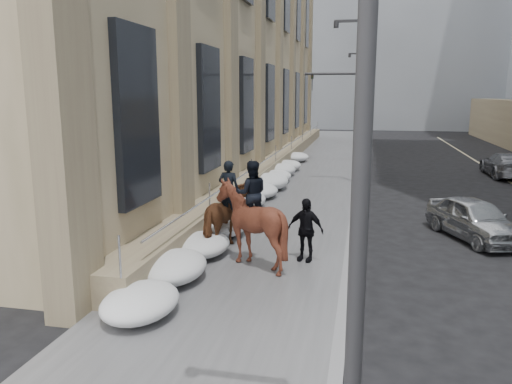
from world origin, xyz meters
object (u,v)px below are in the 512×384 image
mounted_horse_left (227,215)px  mounted_horse_right (250,221)px  pedestrian (305,230)px  car_silver (475,219)px  car_grey (505,165)px

mounted_horse_left → mounted_horse_right: size_ratio=0.93×
mounted_horse_left → pedestrian: (2.36, -0.62, -0.13)m
car_silver → mounted_horse_right: bearing=-168.9°
mounted_horse_right → pedestrian: bearing=-170.8°
mounted_horse_right → pedestrian: size_ratio=1.60×
mounted_horse_left → car_silver: size_ratio=0.66×
pedestrian → car_grey: size_ratio=0.37×
car_silver → pedestrian: bearing=-166.7°
pedestrian → car_silver: 6.14m
mounted_horse_left → car_silver: (7.34, 2.96, -0.45)m
mounted_horse_right → car_grey: mounted_horse_right is taller
mounted_horse_right → car_silver: mounted_horse_right is taller
pedestrian → car_grey: (9.18, 16.85, -0.30)m
mounted_horse_right → car_silver: 7.65m
pedestrian → car_silver: pedestrian is taller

